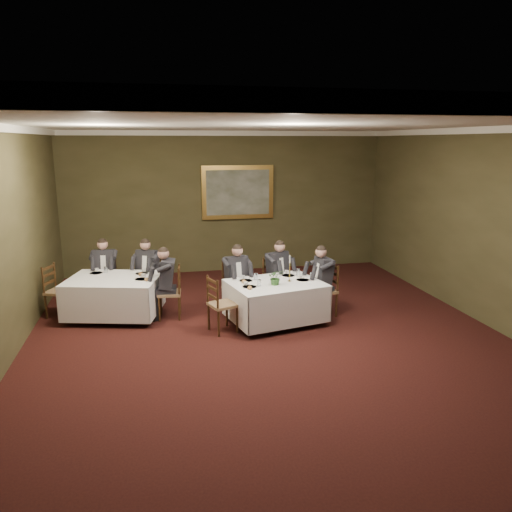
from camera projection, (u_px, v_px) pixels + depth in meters
name	position (u px, v px, depth m)	size (l,w,h in m)	color
ground	(273.00, 345.00, 8.14)	(10.00, 10.00, 0.00)	black
ceiling	(275.00, 124.00, 7.36)	(8.00, 10.00, 0.10)	silver
back_wall	(226.00, 202.00, 12.52)	(8.00, 0.10, 3.50)	#37341B
front_wall	(474.00, 398.00, 2.98)	(8.00, 0.10, 3.50)	#37341B
right_wall	(500.00, 231.00, 8.55)	(0.10, 10.00, 3.50)	#37341B
crown_molding	(275.00, 128.00, 7.37)	(8.00, 10.00, 0.12)	white
table_main	(275.00, 299.00, 9.06)	(1.87, 1.57, 0.67)	black
table_second	(114.00, 294.00, 9.36)	(1.93, 1.65, 0.67)	black
chair_main_backleft	(236.00, 298.00, 9.66)	(0.53, 0.52, 1.00)	olive
diner_main_backleft	(236.00, 287.00, 9.60)	(0.51, 0.57, 1.35)	black
chair_main_backright	(276.00, 292.00, 10.02)	(0.58, 0.57, 1.00)	olive
diner_main_backright	(277.00, 282.00, 9.96)	(0.57, 0.61, 1.35)	black
chair_main_endleft	(222.00, 316.00, 8.68)	(0.54, 0.56, 1.00)	olive
chair_main_endright	(324.00, 301.00, 9.51)	(0.47, 0.48, 1.00)	olive
diner_main_endright	(324.00, 289.00, 9.45)	(0.52, 0.45, 1.35)	black
chair_sec_backleft	(106.00, 289.00, 10.25)	(0.47, 0.45, 1.00)	olive
diner_sec_backleft	(106.00, 279.00, 10.18)	(0.44, 0.51, 1.35)	black
chair_sec_backright	(150.00, 290.00, 10.21)	(0.59, 0.58, 1.00)	olive
diner_sec_backright	(149.00, 279.00, 10.15)	(0.58, 0.61, 1.35)	black
chair_sec_endright	(170.00, 303.00, 9.35)	(0.46, 0.48, 1.00)	olive
diner_sec_endright	(169.00, 292.00, 9.30)	(0.51, 0.45, 1.35)	black
chair_sec_endleft	(60.00, 302.00, 9.44)	(0.56, 0.57, 1.00)	olive
centerpiece	(276.00, 277.00, 8.82)	(0.26, 0.23, 0.29)	#2D5926
candlestick	(290.00, 271.00, 9.03)	(0.07, 0.07, 0.50)	#A98E33
place_setting_table_main	(248.00, 278.00, 9.14)	(0.33, 0.31, 0.14)	white
place_setting_table_second	(99.00, 271.00, 9.67)	(0.33, 0.31, 0.14)	white
painting	(238.00, 192.00, 12.46)	(1.81, 0.09, 1.33)	gold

